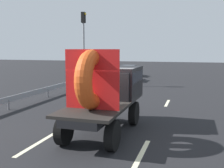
# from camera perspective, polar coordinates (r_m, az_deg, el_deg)

# --- Properties ---
(ground_plane) EXTENTS (120.00, 120.00, 0.00)m
(ground_plane) POSITION_cam_1_polar(r_m,az_deg,el_deg) (10.32, -2.27, -10.43)
(ground_plane) COLOR black
(flatbed_truck) EXTENTS (2.02, 5.01, 3.19)m
(flatbed_truck) POSITION_cam_1_polar(r_m,az_deg,el_deg) (10.42, -0.76, -0.89)
(flatbed_truck) COLOR black
(flatbed_truck) RESTS_ON ground_plane
(distant_sedan) EXTENTS (1.73, 4.04, 1.32)m
(distant_sedan) POSITION_cam_1_polar(r_m,az_deg,el_deg) (26.61, 2.57, 2.17)
(distant_sedan) COLOR black
(distant_sedan) RESTS_ON ground_plane
(traffic_light) EXTENTS (0.42, 0.36, 6.35)m
(traffic_light) POSITION_cam_1_polar(r_m,az_deg,el_deg) (23.10, -6.17, 9.75)
(traffic_light) COLOR gray
(traffic_light) RESTS_ON ground_plane
(guardrail) EXTENTS (0.10, 15.68, 0.71)m
(guardrail) POSITION_cam_1_polar(r_m,az_deg,el_deg) (19.76, -10.89, -0.32)
(guardrail) COLOR gray
(guardrail) RESTS_ON ground_plane
(lane_dash_left_near) EXTENTS (0.16, 2.68, 0.01)m
(lane_dash_left_near) POSITION_cam_1_polar(r_m,az_deg,el_deg) (9.57, -15.56, -12.14)
(lane_dash_left_near) COLOR beige
(lane_dash_left_near) RESTS_ON ground_plane
(lane_dash_left_far) EXTENTS (0.16, 2.08, 0.01)m
(lane_dash_left_far) POSITION_cam_1_polar(r_m,az_deg,el_deg) (16.72, -0.31, -3.43)
(lane_dash_left_far) COLOR beige
(lane_dash_left_far) RESTS_ON ground_plane
(lane_dash_right_near) EXTENTS (0.16, 2.56, 0.01)m
(lane_dash_right_near) POSITION_cam_1_polar(r_m,az_deg,el_deg) (8.30, 6.31, -15.00)
(lane_dash_right_near) COLOR beige
(lane_dash_right_near) RESTS_ON ground_plane
(lane_dash_right_far) EXTENTS (0.16, 2.01, 0.01)m
(lane_dash_right_far) POSITION_cam_1_polar(r_m,az_deg,el_deg) (16.04, 11.91, -4.07)
(lane_dash_right_far) COLOR beige
(lane_dash_right_far) RESTS_ON ground_plane
(oncoming_car) EXTENTS (1.73, 4.04, 1.32)m
(oncoming_car) POSITION_cam_1_polar(r_m,az_deg,el_deg) (31.30, 3.54, 2.97)
(oncoming_car) COLOR black
(oncoming_car) RESTS_ON ground_plane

